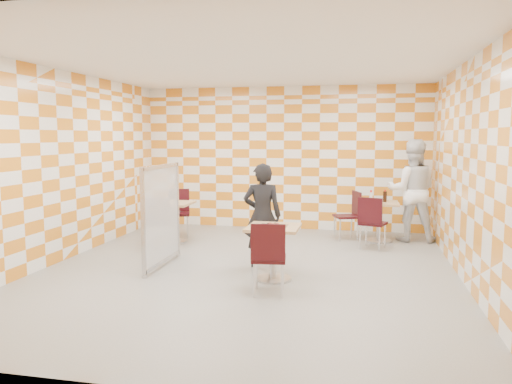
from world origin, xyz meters
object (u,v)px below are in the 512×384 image
at_px(empty_table, 173,215).
at_px(chair_empty_near, 158,219).
at_px(chair_second_front, 372,219).
at_px(man_white, 412,190).
at_px(partition, 162,215).
at_px(man_dark, 262,215).
at_px(sport_bottle, 371,196).
at_px(soda_bottle, 385,196).
at_px(second_table, 379,215).
at_px(chair_second_side, 351,211).
at_px(main_table, 273,243).
at_px(chair_empty_far, 179,209).
at_px(chair_main_front, 268,253).

distance_m(empty_table, chair_empty_near, 0.65).
distance_m(chair_second_front, man_white, 1.26).
bearing_deg(chair_second_front, man_white, 51.53).
xyz_separation_m(empty_table, partition, (0.48, -1.66, 0.28)).
height_order(man_dark, man_white, man_white).
height_order(chair_second_front, man_dark, man_dark).
distance_m(sport_bottle, soda_bottle, 0.28).
bearing_deg(second_table, man_white, 19.35).
bearing_deg(partition, chair_empty_near, 115.71).
relative_size(second_table, chair_empty_near, 0.81).
distance_m(second_table, empty_table, 3.84).
xyz_separation_m(partition, sport_bottle, (3.12, 2.66, 0.05)).
xyz_separation_m(chair_second_side, partition, (-2.75, -2.59, 0.25)).
relative_size(main_table, chair_second_front, 0.81).
height_order(chair_empty_far, soda_bottle, soda_bottle).
relative_size(main_table, second_table, 1.00).
distance_m(main_table, chair_second_front, 2.53).
height_order(empty_table, chair_empty_far, chair_empty_far).
xyz_separation_m(partition, man_dark, (1.49, 0.29, -0.00)).
bearing_deg(chair_empty_far, partition, -75.40).
bearing_deg(chair_second_front, chair_empty_near, -167.65).
xyz_separation_m(chair_empty_far, man_dark, (2.07, -1.95, 0.24)).
bearing_deg(chair_second_front, soda_bottle, 71.51).
bearing_deg(empty_table, soda_bottle, 12.84).
height_order(chair_second_side, man_white, man_white).
xyz_separation_m(main_table, chair_second_front, (1.35, 2.14, 0.04)).
xyz_separation_m(chair_main_front, chair_empty_far, (-2.42, 3.31, 0.00)).
bearing_deg(soda_bottle, chair_second_side, 175.00).
height_order(chair_second_side, sport_bottle, sport_bottle).
bearing_deg(chair_main_front, chair_empty_near, 138.34).
bearing_deg(chair_empty_near, second_table, 22.00).
bearing_deg(chair_second_front, man_dark, -137.42).
bearing_deg(main_table, sport_bottle, 65.91).
bearing_deg(chair_second_side, partition, -136.77).
bearing_deg(chair_empty_far, man_white, 6.19).
height_order(chair_empty_near, partition, partition).
distance_m(partition, man_dark, 1.52).
distance_m(chair_main_front, chair_second_front, 3.13).
bearing_deg(chair_second_side, sport_bottle, 11.17).
bearing_deg(chair_empty_near, chair_empty_far, 94.67).
relative_size(main_table, partition, 0.48).
height_order(chair_main_front, sport_bottle, sport_bottle).
bearing_deg(partition, man_dark, 11.18).
height_order(chair_second_front, chair_empty_near, same).
relative_size(chair_main_front, soda_bottle, 4.02).
bearing_deg(man_white, sport_bottle, 4.82).
relative_size(chair_empty_near, partition, 0.60).
xyz_separation_m(main_table, soda_bottle, (1.60, 2.88, 0.34)).
height_order(main_table, sport_bottle, sport_bottle).
bearing_deg(man_white, man_dark, 45.22).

